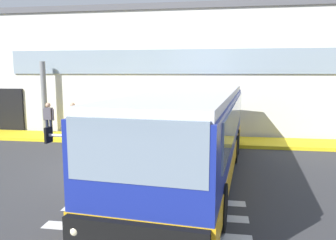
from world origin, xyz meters
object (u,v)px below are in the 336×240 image
object	(u,v)px
bus_main_foreground	(192,135)
passenger_near_column	(49,118)
entry_support_column	(44,97)
safety_bollard_yellow	(181,138)
passenger_by_doorway	(73,117)

from	to	relation	value
bus_main_foreground	passenger_near_column	world-z (taller)	bus_main_foreground
entry_support_column	safety_bollard_yellow	xyz separation A→B (m)	(7.33, -1.80, -1.54)
passenger_near_column	safety_bollard_yellow	world-z (taller)	passenger_near_column
passenger_by_doorway	safety_bollard_yellow	world-z (taller)	passenger_by_doorway
entry_support_column	bus_main_foreground	xyz separation A→B (m)	(8.14, -5.80, -0.65)
passenger_near_column	passenger_by_doorway	distance (m)	1.16
entry_support_column	bus_main_foreground	distance (m)	10.02
bus_main_foreground	passenger_by_doorway	world-z (taller)	bus_main_foreground
bus_main_foreground	passenger_near_column	xyz separation A→B (m)	(-7.34, 4.71, -0.25)
bus_main_foreground	safety_bollard_yellow	bearing A→B (deg)	101.52
entry_support_column	passenger_by_doorway	bearing A→B (deg)	-24.03
bus_main_foreground	safety_bollard_yellow	xyz separation A→B (m)	(-0.82, 4.00, -0.88)
bus_main_foreground	passenger_by_doorway	bearing A→B (deg)	141.50
passenger_by_doorway	entry_support_column	bearing A→B (deg)	155.97
bus_main_foreground	passenger_near_column	distance (m)	8.73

